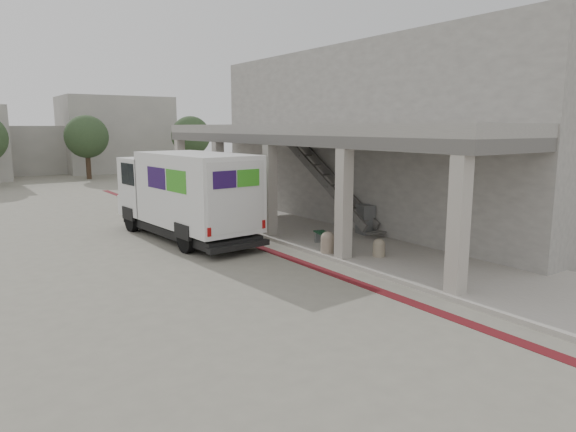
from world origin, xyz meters
TOP-DOWN VIEW (x-y plane):
  - ground at (0.00, 0.00)m, footprint 120.00×120.00m
  - bike_lane_stripe at (1.00, 2.00)m, footprint 0.35×40.00m
  - sidewalk at (4.00, 0.00)m, footprint 4.40×28.00m
  - transit_building at (6.83, 4.50)m, footprint 7.60×17.00m
  - distant_backdrop at (-2.84, 35.89)m, footprint 28.00×10.00m
  - tree_mid at (2.00, 30.00)m, footprint 3.20×3.20m
  - tree_right at (10.00, 29.00)m, footprint 3.20×3.20m
  - fedex_truck at (-0.47, 6.09)m, footprint 2.78×7.33m
  - bench at (2.60, 1.79)m, footprint 0.76×1.71m
  - bollard_near at (3.06, -0.03)m, footprint 0.36×0.36m
  - bollard_far at (2.10, 1.21)m, footprint 0.44×0.44m
  - utility_cabinet at (5.00, 2.66)m, footprint 0.61×0.72m

SIDE VIEW (x-z plane):
  - ground at x=0.00m, z-range 0.00..0.00m
  - bike_lane_stripe at x=1.00m, z-range 0.00..0.01m
  - sidewalk at x=4.00m, z-range 0.00..0.12m
  - bollard_near at x=3.06m, z-range 0.12..0.67m
  - bench at x=2.60m, z-range 0.21..0.60m
  - bollard_far at x=2.10m, z-range 0.12..0.78m
  - utility_cabinet at x=5.00m, z-range 0.12..1.17m
  - fedex_truck at x=-0.47m, z-range 0.10..3.16m
  - distant_backdrop at x=-2.84m, z-range -0.55..5.95m
  - tree_mid at x=2.00m, z-range 0.78..5.58m
  - tree_right at x=10.00m, z-range 0.78..5.58m
  - transit_building at x=6.83m, z-range -0.10..6.90m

